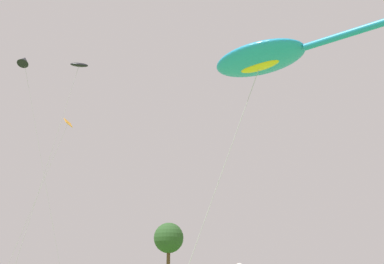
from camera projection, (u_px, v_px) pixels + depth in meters
The scene contains 5 objects.
big_show_kite at pixel (262, 59), 21.13m from camera, with size 5.55×9.19×12.18m.
small_kite_streamer_purple at pixel (24, 61), 32.36m from camera, with size 4.66×3.37×17.59m.
small_kite_delta_white at pixel (64, 133), 33.58m from camera, with size 3.64×2.46×13.50m.
small_kite_tiny_distant at pixel (79, 66), 31.21m from camera, with size 3.66×1.49×16.53m.
tree_pine_center at pixel (169, 238), 67.86m from camera, with size 4.75×4.75×9.91m.
Camera 1 is at (-10.69, -5.26, 1.38)m, focal length 39.88 mm.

